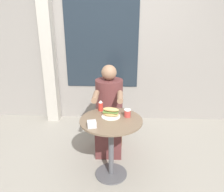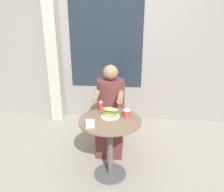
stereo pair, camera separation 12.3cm
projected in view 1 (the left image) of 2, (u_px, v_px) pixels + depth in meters
The scene contains 10 objects.
ground_plane at pixel (111, 174), 2.62m from camera, with size 8.00×8.00×0.00m, color gray.
storefront_wall at pixel (116, 41), 3.69m from camera, with size 8.00×0.09×2.80m.
lattice_pillar at pixel (49, 54), 3.66m from camera, with size 0.20×0.20×2.40m.
cafe_table at pixel (111, 135), 2.44m from camera, with size 0.69×0.69×0.73m.
diner_chair at pixel (110, 106), 3.28m from camera, with size 0.39×0.39×0.87m.
seated_diner at pixel (109, 116), 2.95m from camera, with size 0.37×0.65×1.21m.
sandwich_on_plate at pixel (111, 113), 2.43m from camera, with size 0.21×0.21×0.11m.
drink_cup at pixel (127, 113), 2.43m from camera, with size 0.08×0.08×0.09m.
napkin_box at pixel (92, 124), 2.21m from camera, with size 0.11×0.11×0.06m.
condiment_bottle at pixel (101, 106), 2.58m from camera, with size 0.05×0.05×0.13m.
Camera 1 is at (0.12, -2.15, 1.77)m, focal length 35.00 mm.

